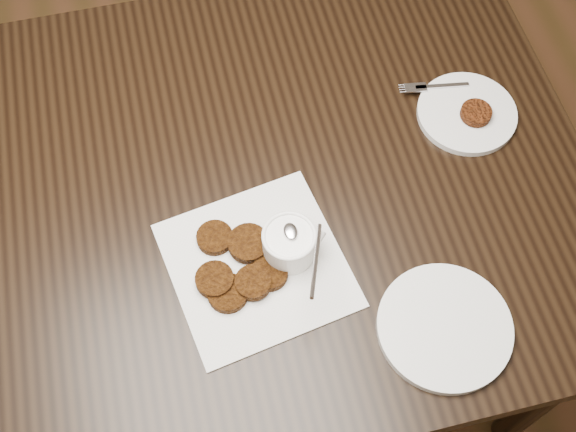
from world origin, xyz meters
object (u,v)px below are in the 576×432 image
object	(u,v)px
table	(193,284)
napkin	(257,265)
plate_empty	(445,327)
sauce_ramekin	(289,235)
plate_with_patty	(468,111)

from	to	relation	value
table	napkin	distance (m)	0.43
table	plate_empty	bearing A→B (deg)	-40.96
napkin	sauce_ramekin	size ratio (longest dim) A/B	2.25
table	plate_with_patty	size ratio (longest dim) A/B	8.17
plate_empty	sauce_ramekin	bearing A→B (deg)	137.82
napkin	plate_empty	distance (m)	0.32
table	sauce_ramekin	bearing A→B (deg)	-39.50
napkin	plate_empty	xyz separation A→B (m)	(0.26, -0.18, 0.01)
sauce_ramekin	plate_with_patty	size ratio (longest dim) A/B	0.67
napkin	sauce_ramekin	bearing A→B (deg)	10.60
napkin	plate_empty	size ratio (longest dim) A/B	1.30
plate_with_patty	plate_empty	distance (m)	0.42
sauce_ramekin	plate_with_patty	world-z (taller)	sauce_ramekin
table	sauce_ramekin	xyz separation A→B (m)	(0.18, -0.15, 0.44)
sauce_ramekin	plate_empty	bearing A→B (deg)	-42.18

